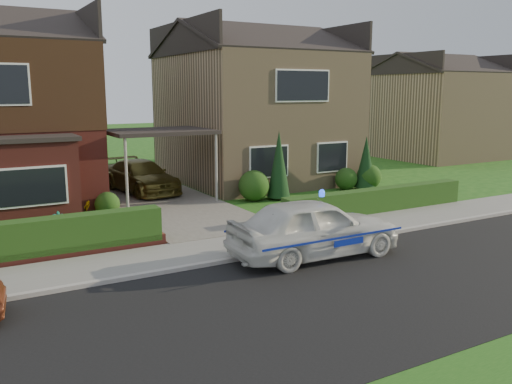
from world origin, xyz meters
TOP-DOWN VIEW (x-y plane):
  - ground at (0.00, 0.00)m, footprint 120.00×120.00m
  - road at (0.00, 0.00)m, footprint 60.00×6.00m
  - kerb at (0.00, 3.05)m, footprint 60.00×0.16m
  - sidewalk at (0.00, 4.10)m, footprint 60.00×2.00m
  - driveway at (0.00, 11.00)m, footprint 3.80×12.00m
  - house_right at (5.80, 13.99)m, footprint 7.50×8.06m
  - carport_link at (0.00, 10.95)m, footprint 3.80×3.00m
  - dwarf_wall at (-5.80, 5.30)m, footprint 7.70×0.25m
  - hedge_left at (-5.80, 5.45)m, footprint 7.50×0.55m
  - hedge_right at (5.80, 5.35)m, footprint 7.50×0.55m
  - shrub_left_mid at (-4.00, 9.30)m, footprint 1.32×1.32m
  - shrub_left_near at (-2.40, 9.60)m, footprint 0.84×0.84m
  - shrub_right_near at (3.20, 9.40)m, footprint 1.20×1.20m
  - shrub_right_mid at (7.80, 9.50)m, footprint 0.96×0.96m
  - shrub_right_far at (8.80, 9.20)m, footprint 1.08×1.08m
  - conifer_a at (4.20, 9.20)m, footprint 0.90×0.90m
  - conifer_b at (8.60, 9.20)m, footprint 0.90×0.90m
  - neighbour_right at (20.00, 16.00)m, footprint 6.50×7.00m
  - police_car at (1.03, 2.40)m, footprint 4.15×4.58m
  - driveway_car at (-0.17, 12.78)m, footprint 2.37×4.61m
  - potted_plant_a at (-4.26, 7.96)m, footprint 0.37×0.26m
  - potted_plant_b at (-3.25, 9.00)m, footprint 0.48×0.45m
  - potted_plant_c at (-3.77, 7.47)m, footprint 0.39×0.39m

SIDE VIEW (x-z plane):
  - ground at x=0.00m, z-range 0.00..0.00m
  - road at x=0.00m, z-range -0.01..0.01m
  - hedge_left at x=-5.80m, z-range -0.45..0.45m
  - hedge_right at x=5.80m, z-range -0.40..0.40m
  - sidewalk at x=0.00m, z-range 0.00..0.10m
  - kerb at x=0.00m, z-range 0.00..0.12m
  - driveway at x=0.00m, z-range 0.00..0.12m
  - dwarf_wall at x=-5.80m, z-range 0.00..0.36m
  - potted_plant_a at x=-4.26m, z-range 0.00..0.67m
  - potted_plant_c at x=-3.77m, z-range 0.00..0.68m
  - potted_plant_b at x=-3.25m, z-range 0.00..0.70m
  - shrub_left_near at x=-2.40m, z-range 0.00..0.84m
  - shrub_right_mid at x=7.80m, z-range 0.00..0.96m
  - shrub_right_far at x=8.80m, z-range 0.00..1.08m
  - shrub_right_near at x=3.20m, z-range 0.00..1.20m
  - shrub_left_mid at x=-4.00m, z-range 0.00..1.32m
  - driveway_car at x=-0.17m, z-range 0.12..1.40m
  - police_car at x=1.03m, z-range -0.08..1.62m
  - conifer_b at x=8.60m, z-range 0.00..2.20m
  - conifer_a at x=4.20m, z-range 0.00..2.60m
  - neighbour_right at x=20.00m, z-range 0.00..5.20m
  - carport_link at x=0.00m, z-range 1.27..4.04m
  - house_right at x=5.80m, z-range 0.04..7.29m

